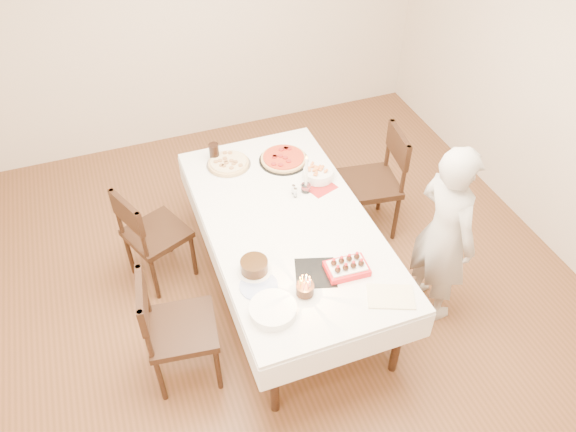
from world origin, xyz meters
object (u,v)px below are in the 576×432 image
object	(u,v)px
chair_left_dessert	(182,329)
pizza_white	(229,163)
layer_cake	(254,266)
cola_glass	(214,152)
dining_table	(288,257)
chair_left_savory	(157,233)
person	(445,234)
strawberry_box	(347,267)
chair_right_savory	(369,184)
birthday_cake	(305,286)
pasta_bowl	(318,174)
taper_candle	(306,174)
pizza_pepperoni	(284,159)

from	to	relation	value
chair_left_dessert	pizza_white	world-z (taller)	chair_left_dessert
layer_cake	cola_glass	bearing A→B (deg)	86.83
dining_table	chair_left_savory	xyz separation A→B (m)	(-0.89, 0.52, 0.08)
person	strawberry_box	distance (m)	0.80
chair_right_savory	birthday_cake	distance (m)	1.56
person	pizza_white	distance (m)	1.76
chair_left_savory	pasta_bowl	distance (m)	1.34
pasta_bowl	cola_glass	distance (m)	0.87
chair_right_savory	birthday_cake	size ratio (longest dim) A/B	7.54
pasta_bowl	cola_glass	size ratio (longest dim) A/B	1.58
birthday_cake	strawberry_box	distance (m)	0.34
layer_cake	birthday_cake	size ratio (longest dim) A/B	1.76
cola_glass	taper_candle	bearing A→B (deg)	-49.10
layer_cake	chair_right_savory	bearing A→B (deg)	32.96
chair_right_savory	birthday_cake	world-z (taller)	chair_right_savory
chair_right_savory	layer_cake	xyz separation A→B (m)	(-1.28, -0.83, 0.30)
person	birthday_cake	size ratio (longest dim) A/B	11.38
birthday_cake	strawberry_box	size ratio (longest dim) A/B	0.48
pasta_bowl	taper_candle	distance (m)	0.22
pizza_pepperoni	strawberry_box	bearing A→B (deg)	-91.00
chair_left_savory	pizza_white	world-z (taller)	chair_left_savory
taper_candle	strawberry_box	distance (m)	0.86
dining_table	layer_cake	xyz separation A→B (m)	(-0.37, -0.37, 0.42)
person	cola_glass	distance (m)	1.90
dining_table	chair_right_savory	size ratio (longest dim) A/B	2.17
birthday_cake	pizza_pepperoni	bearing A→B (deg)	75.50
chair_right_savory	birthday_cake	xyz separation A→B (m)	(-1.04, -1.12, 0.33)
chair_right_savory	person	bearing A→B (deg)	-76.95
pizza_pepperoni	chair_right_savory	bearing A→B (deg)	-18.39
chair_right_savory	cola_glass	world-z (taller)	chair_right_savory
chair_left_dessert	person	bearing A→B (deg)	-174.07
chair_left_dessert	layer_cake	bearing A→B (deg)	-164.47
person	birthday_cake	xyz separation A→B (m)	(-1.12, -0.16, 0.08)
pizza_white	strawberry_box	world-z (taller)	strawberry_box
dining_table	pasta_bowl	bearing A→B (deg)	44.07
chair_left_savory	person	xyz separation A→B (m)	(1.88, -1.02, 0.29)
person	taper_candle	size ratio (longest dim) A/B	4.41
chair_left_savory	pasta_bowl	xyz separation A→B (m)	(1.29, -0.14, 0.34)
chair_left_dessert	pizza_pepperoni	world-z (taller)	chair_left_dessert
person	strawberry_box	bearing A→B (deg)	87.90
chair_left_savory	cola_glass	world-z (taller)	chair_left_savory
pizza_pepperoni	birthday_cake	distance (m)	1.39
chair_left_savory	person	world-z (taller)	person
layer_cake	birthday_cake	distance (m)	0.38
pizza_white	strawberry_box	size ratio (longest dim) A/B	1.30
person	layer_cake	xyz separation A→B (m)	(-1.36, 0.13, 0.05)
taper_candle	birthday_cake	size ratio (longest dim) A/B	2.58
person	layer_cake	distance (m)	1.36
person	cola_glass	bearing A→B (deg)	34.75
pizza_pepperoni	pasta_bowl	world-z (taller)	pasta_bowl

